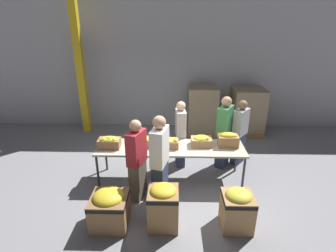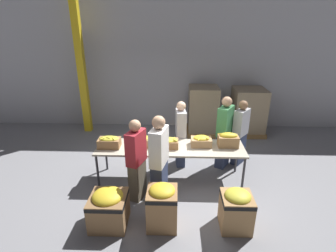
{
  "view_description": "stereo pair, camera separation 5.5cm",
  "coord_description": "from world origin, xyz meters",
  "px_view_note": "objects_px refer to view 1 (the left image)",
  "views": [
    {
      "loc": [
        0.07,
        -5.03,
        3.3
      ],
      "look_at": [
        -0.06,
        0.24,
        1.18
      ],
      "focal_mm": 28.0,
      "sensor_mm": 36.0,
      "label": 1
    },
    {
      "loc": [
        0.12,
        -5.03,
        3.3
      ],
      "look_at": [
        -0.06,
        0.24,
        1.18
      ],
      "focal_mm": 28.0,
      "sensor_mm": 36.0,
      "label": 2
    }
  ],
  "objects_px": {
    "volunteer_0": "(224,133)",
    "banana_box_0": "(109,142)",
    "volunteer_1": "(160,162)",
    "donation_bin_2": "(237,208)",
    "volunteer_3": "(137,161)",
    "banana_box_1": "(143,141)",
    "donation_bin_1": "(163,205)",
    "pallet_stack_1": "(247,112)",
    "donation_bin_0": "(109,207)",
    "banana_box_2": "(169,143)",
    "banana_box_4": "(228,139)",
    "volunteer_2": "(180,134)",
    "sorting_table": "(171,149)",
    "volunteer_4": "(240,133)",
    "support_pillar": "(80,68)",
    "banana_box_3": "(201,141)",
    "pallet_stack_0": "(202,111)"
  },
  "relations": [
    {
      "from": "banana_box_1",
      "to": "donation_bin_1",
      "type": "bearing_deg",
      "value": -71.9
    },
    {
      "from": "volunteer_2",
      "to": "donation_bin_0",
      "type": "height_order",
      "value": "volunteer_2"
    },
    {
      "from": "banana_box_0",
      "to": "pallet_stack_0",
      "type": "relative_size",
      "value": 0.31
    },
    {
      "from": "volunteer_1",
      "to": "volunteer_3",
      "type": "xyz_separation_m",
      "value": [
        -0.44,
        0.12,
        -0.06
      ]
    },
    {
      "from": "banana_box_1",
      "to": "volunteer_3",
      "type": "height_order",
      "value": "volunteer_3"
    },
    {
      "from": "banana_box_4",
      "to": "support_pillar",
      "type": "xyz_separation_m",
      "value": [
        -3.95,
        2.65,
        1.05
      ]
    },
    {
      "from": "banana_box_1",
      "to": "banana_box_3",
      "type": "height_order",
      "value": "banana_box_1"
    },
    {
      "from": "banana_box_0",
      "to": "volunteer_0",
      "type": "height_order",
      "value": "volunteer_0"
    },
    {
      "from": "banana_box_1",
      "to": "support_pillar",
      "type": "bearing_deg",
      "value": 128.49
    },
    {
      "from": "volunteer_3",
      "to": "donation_bin_1",
      "type": "height_order",
      "value": "volunteer_3"
    },
    {
      "from": "volunteer_4",
      "to": "banana_box_2",
      "type": "bearing_deg",
      "value": -26.4
    },
    {
      "from": "banana_box_2",
      "to": "donation_bin_1",
      "type": "xyz_separation_m",
      "value": [
        -0.06,
        -1.44,
        -0.48
      ]
    },
    {
      "from": "pallet_stack_1",
      "to": "volunteer_1",
      "type": "bearing_deg",
      "value": -125.67
    },
    {
      "from": "volunteer_4",
      "to": "support_pillar",
      "type": "bearing_deg",
      "value": -75.28
    },
    {
      "from": "pallet_stack_1",
      "to": "donation_bin_0",
      "type": "bearing_deg",
      "value": -128.89
    },
    {
      "from": "banana_box_2",
      "to": "volunteer_1",
      "type": "relative_size",
      "value": 0.23
    },
    {
      "from": "banana_box_0",
      "to": "volunteer_3",
      "type": "height_order",
      "value": "volunteer_3"
    },
    {
      "from": "banana_box_4",
      "to": "donation_bin_1",
      "type": "relative_size",
      "value": 0.56
    },
    {
      "from": "banana_box_2",
      "to": "donation_bin_0",
      "type": "distance_m",
      "value": 1.82
    },
    {
      "from": "banana_box_3",
      "to": "pallet_stack_1",
      "type": "distance_m",
      "value": 3.11
    },
    {
      "from": "volunteer_4",
      "to": "donation_bin_0",
      "type": "height_order",
      "value": "volunteer_4"
    },
    {
      "from": "support_pillar",
      "to": "banana_box_4",
      "type": "bearing_deg",
      "value": -33.86
    },
    {
      "from": "sorting_table",
      "to": "banana_box_0",
      "type": "bearing_deg",
      "value": -177.52
    },
    {
      "from": "volunteer_4",
      "to": "donation_bin_2",
      "type": "relative_size",
      "value": 2.22
    },
    {
      "from": "volunteer_3",
      "to": "banana_box_0",
      "type": "bearing_deg",
      "value": 67.39
    },
    {
      "from": "volunteer_1",
      "to": "donation_bin_2",
      "type": "xyz_separation_m",
      "value": [
        1.33,
        -0.64,
        -0.5
      ]
    },
    {
      "from": "volunteer_4",
      "to": "volunteer_1",
      "type": "bearing_deg",
      "value": -10.66
    },
    {
      "from": "volunteer_3",
      "to": "volunteer_2",
      "type": "bearing_deg",
      "value": -12.35
    },
    {
      "from": "sorting_table",
      "to": "volunteer_3",
      "type": "relative_size",
      "value": 1.9
    },
    {
      "from": "banana_box_2",
      "to": "banana_box_3",
      "type": "height_order",
      "value": "banana_box_3"
    },
    {
      "from": "banana_box_0",
      "to": "volunteer_0",
      "type": "distance_m",
      "value": 2.63
    },
    {
      "from": "banana_box_3",
      "to": "pallet_stack_0",
      "type": "xyz_separation_m",
      "value": [
        0.27,
        2.56,
        -0.18
      ]
    },
    {
      "from": "volunteer_3",
      "to": "volunteer_1",
      "type": "bearing_deg",
      "value": -85.22
    },
    {
      "from": "donation_bin_1",
      "to": "pallet_stack_0",
      "type": "distance_m",
      "value": 4.23
    },
    {
      "from": "banana_box_1",
      "to": "banana_box_4",
      "type": "height_order",
      "value": "banana_box_4"
    },
    {
      "from": "volunteer_2",
      "to": "donation_bin_2",
      "type": "relative_size",
      "value": 2.22
    },
    {
      "from": "banana_box_3",
      "to": "volunteer_2",
      "type": "relative_size",
      "value": 0.27
    },
    {
      "from": "volunteer_1",
      "to": "donation_bin_2",
      "type": "bearing_deg",
      "value": -102.11
    },
    {
      "from": "volunteer_3",
      "to": "banana_box_4",
      "type": "bearing_deg",
      "value": -47.58
    },
    {
      "from": "donation_bin_0",
      "to": "support_pillar",
      "type": "distance_m",
      "value": 4.8
    },
    {
      "from": "volunteer_2",
      "to": "banana_box_4",
      "type": "bearing_deg",
      "value": 54.61
    },
    {
      "from": "banana_box_4",
      "to": "volunteer_3",
      "type": "bearing_deg",
      "value": -157.84
    },
    {
      "from": "volunteer_2",
      "to": "banana_box_1",
      "type": "bearing_deg",
      "value": -58.45
    },
    {
      "from": "banana_box_1",
      "to": "volunteer_2",
      "type": "height_order",
      "value": "volunteer_2"
    },
    {
      "from": "sorting_table",
      "to": "volunteer_0",
      "type": "relative_size",
      "value": 1.81
    },
    {
      "from": "banana_box_4",
      "to": "donation_bin_2",
      "type": "relative_size",
      "value": 0.61
    },
    {
      "from": "volunteer_0",
      "to": "banana_box_0",
      "type": "bearing_deg",
      "value": -43.76
    },
    {
      "from": "volunteer_4",
      "to": "donation_bin_1",
      "type": "height_order",
      "value": "volunteer_4"
    },
    {
      "from": "donation_bin_0",
      "to": "pallet_stack_1",
      "type": "distance_m",
      "value": 5.33
    },
    {
      "from": "donation_bin_2",
      "to": "pallet_stack_1",
      "type": "relative_size",
      "value": 0.51
    }
  ]
}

